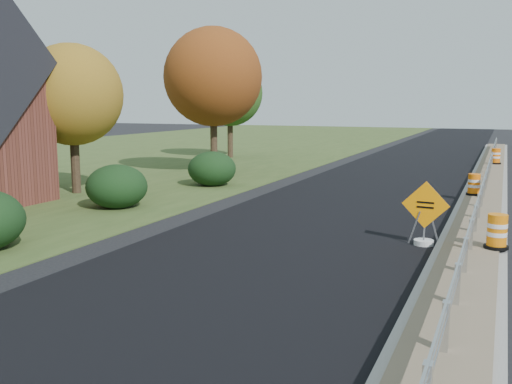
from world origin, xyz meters
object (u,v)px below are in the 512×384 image
at_px(barrel_median_mid, 474,185).
at_px(barrel_median_far, 496,157).
at_px(caution_sign, 424,229).
at_px(barrel_median_near, 497,232).

distance_m(barrel_median_mid, barrel_median_far, 12.06).
height_order(caution_sign, barrel_median_mid, caution_sign).
bearing_deg(barrel_median_far, barrel_median_mid, -92.55).
bearing_deg(barrel_median_far, caution_sign, -93.88).
xyz_separation_m(barrel_median_mid, barrel_median_far, (0.54, 12.05, 0.04)).
bearing_deg(barrel_median_mid, barrel_median_far, 87.45).
bearing_deg(barrel_median_mid, barrel_median_near, -83.66).
relative_size(caution_sign, barrel_median_near, 2.03).
height_order(caution_sign, barrel_median_near, caution_sign).
xyz_separation_m(caution_sign, barrel_median_far, (1.33, 19.60, 0.23)).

